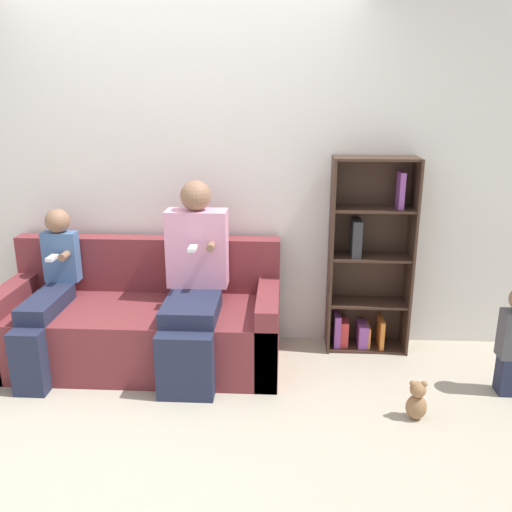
# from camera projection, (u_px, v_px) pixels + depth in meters

# --- Properties ---
(ground_plane) EXTENTS (14.00, 14.00, 0.00)m
(ground_plane) POSITION_uv_depth(u_px,v_px,m) (168.00, 397.00, 3.45)
(ground_plane) COLOR #B2A893
(back_wall) EXTENTS (10.00, 0.06, 2.55)m
(back_wall) POSITION_uv_depth(u_px,v_px,m) (186.00, 175.00, 3.99)
(back_wall) COLOR silver
(back_wall) RESTS_ON ground_plane
(couch) EXTENTS (1.96, 0.82, 0.84)m
(couch) POSITION_uv_depth(u_px,v_px,m) (142.00, 323.00, 3.87)
(couch) COLOR maroon
(couch) RESTS_ON ground_plane
(adult_seated) EXTENTS (0.42, 0.78, 1.29)m
(adult_seated) POSITION_uv_depth(u_px,v_px,m) (194.00, 277.00, 3.65)
(adult_seated) COLOR #232842
(adult_seated) RESTS_ON ground_plane
(child_seated) EXTENTS (0.24, 0.80, 1.07)m
(child_seated) POSITION_uv_depth(u_px,v_px,m) (47.00, 294.00, 3.69)
(child_seated) COLOR #232842
(child_seated) RESTS_ON ground_plane
(bookshelf) EXTENTS (0.59, 0.27, 1.43)m
(bookshelf) POSITION_uv_depth(u_px,v_px,m) (366.00, 266.00, 3.97)
(bookshelf) COLOR #3D281E
(bookshelf) RESTS_ON ground_plane
(teddy_bear) EXTENTS (0.12, 0.10, 0.25)m
(teddy_bear) POSITION_uv_depth(u_px,v_px,m) (417.00, 401.00, 3.19)
(teddy_bear) COLOR #936B47
(teddy_bear) RESTS_ON ground_plane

